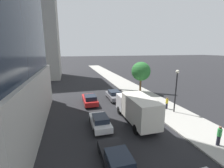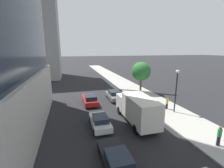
# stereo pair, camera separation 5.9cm
# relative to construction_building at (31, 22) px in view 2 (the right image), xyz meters

# --- Properties ---
(sidewalk) EXTENTS (5.09, 120.00, 0.15)m
(sidewalk) POSITION_rel_construction_building_xyz_m (21.63, -30.16, -15.33)
(sidewalk) COLOR #9E9B93
(sidewalk) RESTS_ON ground
(construction_building) EXTENTS (22.04, 17.72, 34.78)m
(construction_building) POSITION_rel_construction_building_xyz_m (0.00, 0.00, 0.00)
(construction_building) COLOR #9E9B93
(construction_building) RESTS_ON ground
(street_lamp) EXTENTS (0.44, 0.44, 5.47)m
(street_lamp) POSITION_rel_construction_building_xyz_m (22.02, -32.67, -11.64)
(street_lamp) COLOR black
(street_lamp) RESTS_ON sidewalk
(street_tree) EXTENTS (3.48, 3.48, 5.74)m
(street_tree) POSITION_rel_construction_building_xyz_m (21.95, -22.90, -11.28)
(street_tree) COLOR brown
(street_tree) RESTS_ON sidewalk
(car_black) EXTENTS (1.89, 4.18, 1.30)m
(car_black) POSITION_rel_construction_building_xyz_m (11.98, -39.62, -14.75)
(car_black) COLOR black
(car_black) RESTS_ON ground
(car_white) EXTENTS (1.76, 4.16, 1.41)m
(car_white) POSITION_rel_construction_building_xyz_m (11.98, -33.92, -14.69)
(car_white) COLOR silver
(car_white) RESTS_ON ground
(car_gray) EXTENTS (1.93, 4.41, 1.46)m
(car_gray) POSITION_rel_construction_building_xyz_m (16.12, -25.24, -14.66)
(car_gray) COLOR slate
(car_gray) RESTS_ON ground
(car_red) EXTENTS (1.92, 4.76, 1.50)m
(car_red) POSITION_rel_construction_building_xyz_m (11.98, -26.33, -14.68)
(car_red) COLOR red
(car_red) RESTS_ON ground
(box_truck) EXTENTS (2.36, 7.38, 3.20)m
(box_truck) POSITION_rel_construction_building_xyz_m (16.12, -33.96, -13.63)
(box_truck) COLOR silver
(box_truck) RESTS_ON ground
(pedestrian_green_shirt) EXTENTS (0.34, 0.34, 1.74)m
(pedestrian_green_shirt) POSITION_rel_construction_building_xyz_m (20.89, -39.85, -14.36)
(pedestrian_green_shirt) COLOR black
(pedestrian_green_shirt) RESTS_ON sidewalk
(pedestrian_yellow_shirt) EXTENTS (0.34, 0.34, 1.61)m
(pedestrian_yellow_shirt) POSITION_rel_construction_building_xyz_m (21.73, -31.48, -14.44)
(pedestrian_yellow_shirt) COLOR black
(pedestrian_yellow_shirt) RESTS_ON sidewalk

